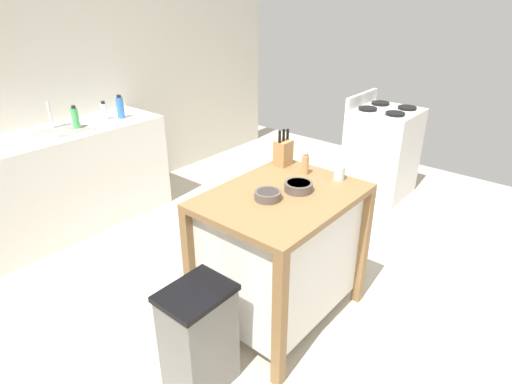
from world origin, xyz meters
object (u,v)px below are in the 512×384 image
drinking_cup (339,173)px  bottle_dish_soap (104,111)px  knife_block (283,152)px  trash_bin (199,339)px  bowl_ceramic_wide (268,195)px  kitchen_island (281,250)px  pepper_grinder (305,164)px  bottle_hand_soap (75,118)px  bottle_spray_cleaner (120,107)px  bowl_ceramic_small (298,186)px  stove (381,151)px  sink_faucet (50,115)px

drinking_cup → bottle_dish_soap: size_ratio=0.53×
knife_block → trash_bin: knife_block is taller
knife_block → bowl_ceramic_wide: bearing=-152.6°
kitchen_island → bowl_ceramic_wide: bowl_ceramic_wide is taller
pepper_grinder → bottle_hand_soap: bearing=101.6°
kitchen_island → bottle_hand_soap: size_ratio=5.03×
bottle_spray_cleaner → bottle_hand_soap: bottle_spray_cleaner is taller
bowl_ceramic_small → pepper_grinder: pepper_grinder is taller
bowl_ceramic_small → drinking_cup: 0.32m
bottle_dish_soap → bottle_hand_soap: 0.30m
kitchen_island → bowl_ceramic_wide: (-0.11, 0.02, 0.41)m
bowl_ceramic_small → trash_bin: (-0.82, 0.03, -0.60)m
drinking_cup → stove: bearing=15.3°
bowl_ceramic_small → bottle_hand_soap: 2.16m
stove → drinking_cup: bearing=-164.7°
bottle_hand_soap → stove: bottle_hand_soap is taller
bowl_ceramic_wide → drinking_cup: (0.50, -0.17, 0.02)m
bowl_ceramic_wide → bowl_ceramic_small: size_ratio=0.91×
bottle_spray_cleaner → drinking_cup: bearing=-88.2°
trash_bin → bottle_spray_cleaner: (1.05, 2.09, 0.67)m
knife_block → bowl_ceramic_small: size_ratio=1.49×
bowl_ceramic_wide → stove: bearing=7.9°
bowl_ceramic_small → pepper_grinder: 0.26m
bottle_dish_soap → kitchen_island: bearing=-95.4°
bottle_hand_soap → sink_faucet: bearing=127.6°
drinking_cup → bottle_dish_soap: bearing=94.7°
bowl_ceramic_wide → trash_bin: size_ratio=0.24×
trash_bin → bowl_ceramic_wide: bearing=3.6°
knife_block → bottle_dish_soap: bearing=94.8°
kitchen_island → pepper_grinder: bearing=10.8°
kitchen_island → bottle_dish_soap: 2.21m
sink_faucet → bottle_spray_cleaner: (0.55, -0.20, -0.01)m
trash_bin → bottle_dish_soap: (0.93, 2.17, 0.65)m
trash_bin → bottle_dish_soap: size_ratio=3.79×
drinking_cup → sink_faucet: size_ratio=0.40×
pepper_grinder → bowl_ceramic_small: bearing=-154.5°
bottle_dish_soap → stove: bearing=-42.7°
kitchen_island → stove: bearing=8.9°
bottle_dish_soap → bottle_hand_soap: bottle_hand_soap is taller
pepper_grinder → sink_faucet: (-0.55, 2.21, 0.04)m
pepper_grinder → drinking_cup: bearing=-71.4°
kitchen_island → drinking_cup: (0.39, -0.15, 0.43)m
pepper_grinder → stove: 1.93m
kitchen_island → trash_bin: size_ratio=1.53×
bottle_spray_cleaner → bottle_dish_soap: bearing=147.3°
knife_block → bottle_dish_soap: knife_block is taller
kitchen_island → bottle_spray_cleaner: 2.16m
kitchen_island → bottle_spray_cleaner: size_ratio=4.56×
pepper_grinder → kitchen_island: bearing=-169.2°
stove → bottle_dish_soap: bearing=137.3°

